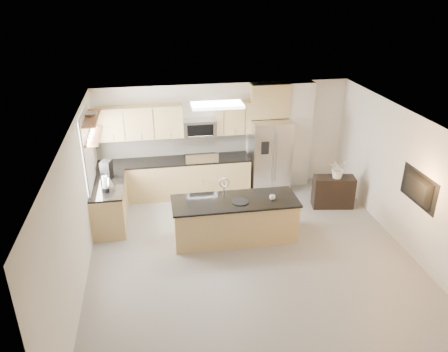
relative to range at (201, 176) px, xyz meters
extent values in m
plane|color=gray|center=(0.60, -2.92, -0.47)|extent=(6.50, 6.50, 0.00)
cube|color=silver|center=(0.60, -2.92, 2.13)|extent=(6.00, 6.50, 0.02)
cube|color=silver|center=(0.60, 0.33, 0.83)|extent=(6.00, 0.02, 2.60)
cube|color=silver|center=(0.60, -6.17, 0.83)|extent=(6.00, 0.02, 2.60)
cube|color=silver|center=(-2.40, -2.92, 0.83)|extent=(0.02, 6.50, 2.60)
cube|color=silver|center=(3.60, -2.92, 0.83)|extent=(0.02, 6.50, 2.60)
cube|color=tan|center=(-0.63, 0.00, -0.03)|extent=(3.55, 0.65, 0.88)
cube|color=black|center=(-0.63, 0.00, 0.43)|extent=(3.55, 0.66, 0.04)
cube|color=beige|center=(-0.63, 0.32, 0.71)|extent=(3.55, 0.02, 0.52)
cube|color=tan|center=(-2.07, -1.07, -0.03)|extent=(0.65, 1.50, 0.88)
cube|color=black|center=(-2.07, -1.07, 0.43)|extent=(0.66, 1.50, 0.04)
cube|color=black|center=(0.00, 0.00, -0.02)|extent=(0.76, 0.64, 0.90)
cube|color=black|center=(0.00, 0.00, 0.44)|extent=(0.76, 0.62, 0.03)
cube|color=silver|center=(0.00, -0.30, 0.56)|extent=(0.76, 0.04, 0.22)
cube|color=tan|center=(-1.34, 0.16, 1.35)|extent=(1.92, 0.33, 0.75)
cube|color=tan|center=(0.79, 0.16, 1.35)|extent=(0.82, 0.33, 0.75)
cube|color=silver|center=(0.00, 0.13, 1.16)|extent=(0.76, 0.40, 0.40)
cube|color=black|center=(0.00, -0.07, 1.16)|extent=(0.60, 0.02, 0.28)
cube|color=silver|center=(1.66, -0.05, 0.42)|extent=(0.92, 0.75, 1.78)
cube|color=#949597|center=(1.66, -0.43, 0.42)|extent=(0.02, 0.01, 1.69)
cube|color=black|center=(1.44, -0.44, 0.78)|extent=(0.18, 0.03, 0.30)
cube|color=beige|center=(2.42, 0.18, 0.83)|extent=(0.60, 0.30, 2.60)
cube|color=white|center=(-2.38, -1.07, 1.18)|extent=(0.03, 1.05, 1.55)
cube|color=silver|center=(-2.37, -1.07, 1.18)|extent=(0.03, 1.15, 1.65)
cube|color=brown|center=(-2.25, -0.97, 1.48)|extent=(0.30, 1.20, 0.04)
cube|color=brown|center=(-2.25, -0.97, 1.85)|extent=(0.30, 1.20, 0.04)
cube|color=white|center=(0.20, -1.32, 2.09)|extent=(1.00, 0.50, 0.06)
cube|color=tan|center=(0.42, -2.09, -0.06)|extent=(2.42, 0.85, 0.82)
cube|color=black|center=(0.42, -2.09, 0.36)|extent=(2.48, 0.91, 0.04)
cube|color=black|center=(0.23, -2.09, 0.35)|extent=(0.51, 0.37, 0.01)
cylinder|color=silver|center=(0.23, -1.89, 0.55)|extent=(0.03, 0.03, 0.34)
torus|color=silver|center=(0.23, -1.94, 0.70)|extent=(0.21, 0.03, 0.21)
cube|color=black|center=(2.88, -1.16, -0.11)|extent=(0.96, 0.53, 0.73)
imported|color=silver|center=(1.14, -2.19, 0.43)|extent=(0.14, 0.14, 0.09)
cylinder|color=black|center=(0.50, -2.19, 0.39)|extent=(0.43, 0.43, 0.02)
cylinder|color=black|center=(-2.07, -1.43, 0.50)|extent=(0.15, 0.15, 0.10)
cylinder|color=silver|center=(-2.07, -1.43, 0.67)|extent=(0.11, 0.11, 0.24)
cone|color=silver|center=(-2.02, -1.17, 0.56)|extent=(0.20, 0.20, 0.22)
cylinder|color=black|center=(-2.02, -1.17, 0.67)|extent=(0.04, 0.04, 0.04)
cube|color=black|center=(-2.09, -0.73, 0.64)|extent=(0.26, 0.29, 0.38)
cylinder|color=silver|center=(-2.09, -0.79, 0.55)|extent=(0.12, 0.12, 0.13)
imported|color=silver|center=(-2.25, -0.87, 1.90)|extent=(0.37, 0.37, 0.08)
imported|color=silver|center=(2.93, -1.18, 0.59)|extent=(0.76, 0.72, 0.67)
imported|color=black|center=(3.51, -3.12, 0.88)|extent=(0.14, 1.08, 0.62)
camera|label=1|loc=(-1.07, -9.48, 4.37)|focal=35.00mm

